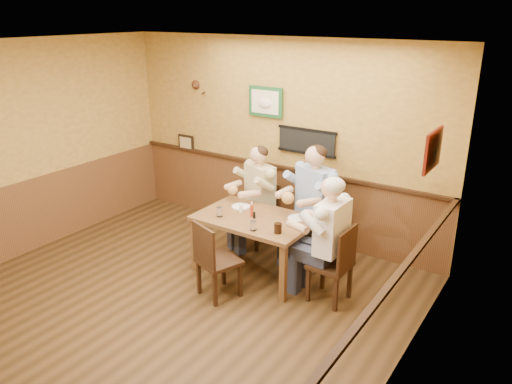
{
  "coord_description": "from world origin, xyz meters",
  "views": [
    {
      "loc": [
        3.51,
        -3.38,
        3.12
      ],
      "look_at": [
        0.46,
        1.22,
        1.1
      ],
      "focal_mm": 35.0,
      "sensor_mm": 36.0,
      "label": 1
    }
  ],
  "objects_px": {
    "hot_sauce_bottle": "(252,210)",
    "diner_white_elder": "(331,247)",
    "diner_blue_polo": "(315,210)",
    "chair_right_end": "(330,263)",
    "chair_back_left": "(260,214)",
    "pepper_shaker": "(254,215)",
    "chair_back_right": "(314,225)",
    "chair_near_side": "(219,259)",
    "cola_tumbler": "(278,228)",
    "salt_shaker": "(241,209)",
    "water_glass_mid": "(253,226)",
    "diner_tan_shirt": "(260,201)",
    "dining_table": "(255,224)",
    "water_glass_left": "(219,212)"
  },
  "relations": [
    {
      "from": "diner_blue_polo",
      "to": "water_glass_left",
      "type": "bearing_deg",
      "value": -113.88
    },
    {
      "from": "diner_tan_shirt",
      "to": "water_glass_left",
      "type": "distance_m",
      "value": 0.94
    },
    {
      "from": "chair_near_side",
      "to": "salt_shaker",
      "type": "bearing_deg",
      "value": -56.24
    },
    {
      "from": "diner_white_elder",
      "to": "cola_tumbler",
      "type": "bearing_deg",
      "value": -71.3
    },
    {
      "from": "diner_tan_shirt",
      "to": "cola_tumbler",
      "type": "distance_m",
      "value": 1.29
    },
    {
      "from": "chair_near_side",
      "to": "pepper_shaker",
      "type": "height_order",
      "value": "chair_near_side"
    },
    {
      "from": "chair_right_end",
      "to": "dining_table",
      "type": "bearing_deg",
      "value": -91.41
    },
    {
      "from": "diner_blue_polo",
      "to": "pepper_shaker",
      "type": "bearing_deg",
      "value": -102.83
    },
    {
      "from": "chair_right_end",
      "to": "diner_blue_polo",
      "type": "xyz_separation_m",
      "value": [
        -0.61,
        0.78,
        0.24
      ]
    },
    {
      "from": "diner_blue_polo",
      "to": "water_glass_left",
      "type": "xyz_separation_m",
      "value": [
        -0.82,
        -0.93,
        0.11
      ]
    },
    {
      "from": "chair_back_left",
      "to": "dining_table",
      "type": "bearing_deg",
      "value": -38.52
    },
    {
      "from": "diner_blue_polo",
      "to": "chair_back_left",
      "type": "bearing_deg",
      "value": -162.37
    },
    {
      "from": "chair_near_side",
      "to": "diner_tan_shirt",
      "type": "xyz_separation_m",
      "value": [
        -0.35,
        1.38,
        0.18
      ]
    },
    {
      "from": "dining_table",
      "to": "chair_back_right",
      "type": "height_order",
      "value": "chair_back_right"
    },
    {
      "from": "diner_blue_polo",
      "to": "chair_back_right",
      "type": "bearing_deg",
      "value": 0.0
    },
    {
      "from": "chair_back_left",
      "to": "pepper_shaker",
      "type": "relative_size",
      "value": 11.14
    },
    {
      "from": "hot_sauce_bottle",
      "to": "diner_white_elder",
      "type": "bearing_deg",
      "value": -3.43
    },
    {
      "from": "diner_blue_polo",
      "to": "cola_tumbler",
      "type": "relative_size",
      "value": 12.02
    },
    {
      "from": "water_glass_mid",
      "to": "cola_tumbler",
      "type": "bearing_deg",
      "value": 19.71
    },
    {
      "from": "chair_back_right",
      "to": "hot_sauce_bottle",
      "type": "height_order",
      "value": "chair_back_right"
    },
    {
      "from": "diner_tan_shirt",
      "to": "water_glass_left",
      "type": "bearing_deg",
      "value": -66.13
    },
    {
      "from": "salt_shaker",
      "to": "pepper_shaker",
      "type": "distance_m",
      "value": 0.25
    },
    {
      "from": "chair_right_end",
      "to": "salt_shaker",
      "type": "relative_size",
      "value": 9.07
    },
    {
      "from": "diner_tan_shirt",
      "to": "pepper_shaker",
      "type": "relative_size",
      "value": 15.92
    },
    {
      "from": "dining_table",
      "to": "diner_tan_shirt",
      "type": "distance_m",
      "value": 0.81
    },
    {
      "from": "chair_back_right",
      "to": "chair_near_side",
      "type": "relative_size",
      "value": 1.07
    },
    {
      "from": "dining_table",
      "to": "salt_shaker",
      "type": "bearing_deg",
      "value": 172.92
    },
    {
      "from": "chair_back_right",
      "to": "chair_back_left",
      "type": "bearing_deg",
      "value": -162.37
    },
    {
      "from": "cola_tumbler",
      "to": "chair_back_right",
      "type": "bearing_deg",
      "value": 91.43
    },
    {
      "from": "hot_sauce_bottle",
      "to": "cola_tumbler",
      "type": "bearing_deg",
      "value": -24.82
    },
    {
      "from": "hot_sauce_bottle",
      "to": "salt_shaker",
      "type": "bearing_deg",
      "value": 171.37
    },
    {
      "from": "chair_back_right",
      "to": "pepper_shaker",
      "type": "distance_m",
      "value": 0.92
    },
    {
      "from": "water_glass_left",
      "to": "water_glass_mid",
      "type": "relative_size",
      "value": 1.04
    },
    {
      "from": "pepper_shaker",
      "to": "chair_near_side",
      "type": "bearing_deg",
      "value": -94.86
    },
    {
      "from": "hot_sauce_bottle",
      "to": "chair_near_side",
      "type": "bearing_deg",
      "value": -89.6
    },
    {
      "from": "dining_table",
      "to": "chair_right_end",
      "type": "bearing_deg",
      "value": -3.54
    },
    {
      "from": "chair_back_left",
      "to": "chair_near_side",
      "type": "bearing_deg",
      "value": -53.15
    },
    {
      "from": "chair_near_side",
      "to": "diner_blue_polo",
      "type": "xyz_separation_m",
      "value": [
        0.49,
        1.39,
        0.24
      ]
    },
    {
      "from": "diner_white_elder",
      "to": "water_glass_mid",
      "type": "relative_size",
      "value": 11.64
    },
    {
      "from": "chair_near_side",
      "to": "cola_tumbler",
      "type": "xyz_separation_m",
      "value": [
        0.51,
        0.44,
        0.35
      ]
    },
    {
      "from": "hot_sauce_bottle",
      "to": "salt_shaker",
      "type": "height_order",
      "value": "hot_sauce_bottle"
    },
    {
      "from": "chair_right_end",
      "to": "hot_sauce_bottle",
      "type": "bearing_deg",
      "value": -91.3
    },
    {
      "from": "diner_blue_polo",
      "to": "chair_right_end",
      "type": "bearing_deg",
      "value": -34.78
    },
    {
      "from": "dining_table",
      "to": "chair_back_left",
      "type": "bearing_deg",
      "value": 118.71
    },
    {
      "from": "chair_near_side",
      "to": "water_glass_mid",
      "type": "relative_size",
      "value": 8.12
    },
    {
      "from": "diner_tan_shirt",
      "to": "diner_blue_polo",
      "type": "xyz_separation_m",
      "value": [
        0.84,
        0.0,
        0.06
      ]
    },
    {
      "from": "chair_back_left",
      "to": "chair_right_end",
      "type": "height_order",
      "value": "chair_right_end"
    },
    {
      "from": "diner_white_elder",
      "to": "cola_tumbler",
      "type": "height_order",
      "value": "diner_white_elder"
    },
    {
      "from": "chair_back_right",
      "to": "diner_blue_polo",
      "type": "height_order",
      "value": "diner_blue_polo"
    },
    {
      "from": "water_glass_left",
      "to": "water_glass_mid",
      "type": "bearing_deg",
      "value": -11.36
    }
  ]
}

